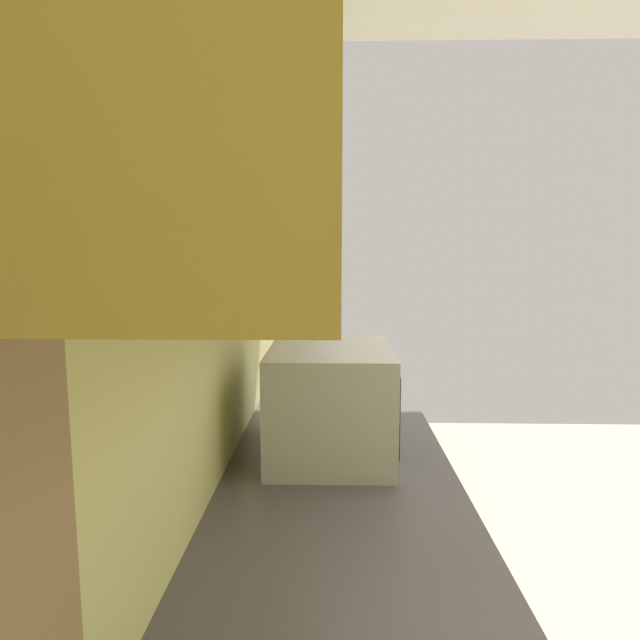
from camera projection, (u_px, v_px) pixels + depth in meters
The scene contains 6 objects.
wall_back at pixel (214, 285), 1.58m from camera, with size 3.77×0.12×2.79m, color #DEDB84.
upper_cabinets at pixel (269, 142), 1.21m from camera, with size 2.00×0.30×0.59m.
oven_range at pixel (338, 426), 3.15m from camera, with size 0.60×0.67×1.07m.
microwave at pixel (331, 401), 1.57m from camera, with size 0.45×0.37×0.32m.
bowl at pixel (353, 375), 2.43m from camera, with size 0.15×0.15×0.07m.
kettle at pixel (355, 384), 2.17m from camera, with size 0.15×0.11×0.14m.
Camera 1 is at (-1.57, 1.26, 1.50)m, focal length 29.54 mm.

